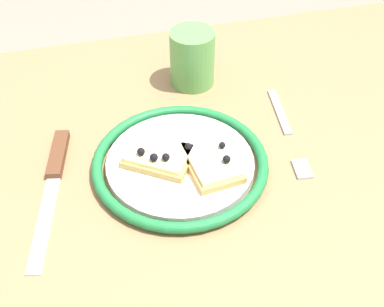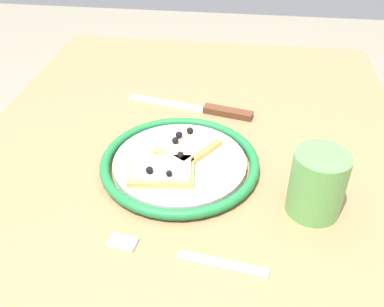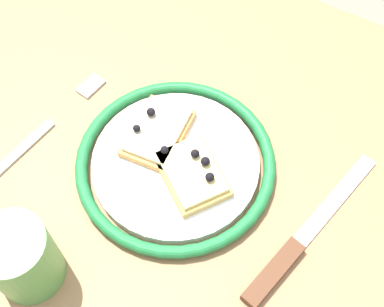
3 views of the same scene
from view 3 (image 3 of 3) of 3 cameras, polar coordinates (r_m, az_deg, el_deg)
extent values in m
cube|color=#936D47|center=(0.66, -3.51, -1.96)|extent=(1.03, 0.72, 0.03)
cylinder|color=#4C4742|center=(1.29, -13.09, 9.09)|extent=(0.05, 0.05, 0.73)
cylinder|color=white|center=(0.64, -1.79, -1.11)|extent=(0.20, 0.20, 0.01)
torus|color=#1E7238|center=(0.64, -1.80, -0.97)|extent=(0.24, 0.24, 0.01)
cube|color=tan|center=(0.62, -0.25, -2.64)|extent=(0.11, 0.10, 0.01)
cube|color=#F3E28F|center=(0.61, -0.25, -2.29)|extent=(0.10, 0.09, 0.01)
sphere|color=black|center=(0.61, 1.45, -0.86)|extent=(0.01, 0.01, 0.01)
sphere|color=black|center=(0.62, 0.34, -0.02)|extent=(0.01, 0.01, 0.01)
sphere|color=black|center=(0.60, 2.00, -2.47)|extent=(0.01, 0.01, 0.01)
cube|color=tan|center=(0.65, -3.70, 2.21)|extent=(0.07, 0.10, 0.01)
cube|color=beige|center=(0.65, -3.74, 2.59)|extent=(0.06, 0.09, 0.01)
sphere|color=black|center=(0.64, -6.01, 2.72)|extent=(0.01, 0.01, 0.01)
sphere|color=black|center=(0.62, -3.00, 0.40)|extent=(0.01, 0.01, 0.01)
sphere|color=black|center=(0.65, -4.47, 4.49)|extent=(0.01, 0.01, 0.01)
cube|color=silver|center=(0.65, 15.21, -4.88)|extent=(0.05, 0.15, 0.00)
cube|color=#59331E|center=(0.59, 8.79, -12.60)|extent=(0.04, 0.09, 0.01)
cube|color=#BABABA|center=(0.69, -18.10, 0.25)|extent=(0.03, 0.11, 0.00)
cube|color=#BABABA|center=(0.73, -10.90, 7.17)|extent=(0.03, 0.04, 0.00)
cylinder|color=#599E4C|center=(0.58, -17.96, -10.74)|extent=(0.07, 0.07, 0.09)
camera|label=1|loc=(0.75, 37.83, 46.80)|focal=46.94mm
camera|label=2|loc=(0.72, -53.20, 28.83)|focal=40.42mm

